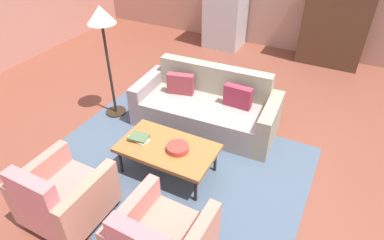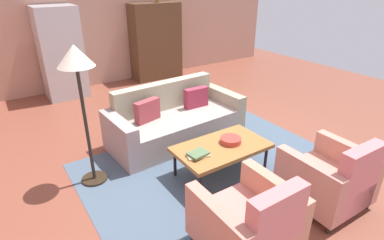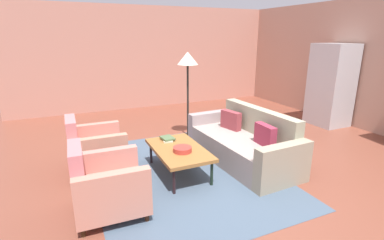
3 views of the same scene
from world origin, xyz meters
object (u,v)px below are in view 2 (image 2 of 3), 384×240
at_px(cabinet, 156,42).
at_px(book_stack, 198,154).
at_px(armchair_left, 251,225).
at_px(floor_lamp, 77,70).
at_px(fruit_bowl, 231,140).
at_px(armchair_right, 331,180).
at_px(coffee_table, 222,148).
at_px(refrigerator, 61,53).
at_px(couch, 174,121).

bearing_deg(cabinet, book_stack, -111.66).
bearing_deg(armchair_left, floor_lamp, 113.74).
bearing_deg(fruit_bowl, book_stack, -175.96).
bearing_deg(floor_lamp, armchair_left, -66.65).
bearing_deg(armchair_left, armchair_right, 0.39).
distance_m(coffee_table, floor_lamp, 1.95).
relative_size(coffee_table, floor_lamp, 0.70).
distance_m(armchair_left, book_stack, 1.15).
distance_m(coffee_table, refrigerator, 4.26).
bearing_deg(refrigerator, armchair_left, -86.31).
height_order(coffee_table, refrigerator, refrigerator).
bearing_deg(armchair_right, cabinet, 84.06).
bearing_deg(armchair_left, fruit_bowl, 57.71).
height_order(coffee_table, book_stack, book_stack).
bearing_deg(floor_lamp, book_stack, -37.72).
bearing_deg(fruit_bowl, refrigerator, 104.80).
bearing_deg(coffee_table, armchair_left, -117.24).
bearing_deg(couch, armchair_left, 72.77).
distance_m(armchair_right, fruit_bowl, 1.25).
xyz_separation_m(cabinet, floor_lamp, (-2.74, -3.46, 0.54)).
height_order(fruit_bowl, book_stack, fruit_bowl).
relative_size(armchair_right, fruit_bowl, 3.24).
bearing_deg(couch, book_stack, 69.47).
bearing_deg(book_stack, coffee_table, 5.55).
relative_size(fruit_bowl, floor_lamp, 0.16).
xyz_separation_m(couch, armchair_left, (-0.60, -2.35, 0.06)).
bearing_deg(cabinet, armchair_left, -109.44).
xyz_separation_m(book_stack, floor_lamp, (-1.05, 0.81, 1.01)).
xyz_separation_m(fruit_bowl, book_stack, (-0.54, -0.04, -0.01)).
bearing_deg(book_stack, couch, 72.48).
bearing_deg(coffee_table, refrigerator, 102.86).
distance_m(fruit_bowl, refrigerator, 4.29).
bearing_deg(fruit_bowl, coffee_table, 180.00).
height_order(armchair_right, cabinet, cabinet).
xyz_separation_m(couch, refrigerator, (-0.94, 2.94, 0.64)).
distance_m(armchair_left, refrigerator, 5.33).
relative_size(coffee_table, fruit_bowl, 4.42).
height_order(coffee_table, floor_lamp, floor_lamp).
bearing_deg(refrigerator, couch, -72.30).
relative_size(couch, book_stack, 7.15).
relative_size(book_stack, cabinet, 0.17).
distance_m(book_stack, cabinet, 4.61).
height_order(book_stack, cabinet, cabinet).
bearing_deg(refrigerator, book_stack, -82.46).
bearing_deg(armchair_left, book_stack, 79.87).
xyz_separation_m(cabinet, refrigerator, (-2.24, -0.10, 0.03)).
height_order(coffee_table, armchair_right, armchair_right).
height_order(couch, refrigerator, refrigerator).
bearing_deg(couch, coffee_table, 87.21).
bearing_deg(couch, fruit_bowl, 94.31).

